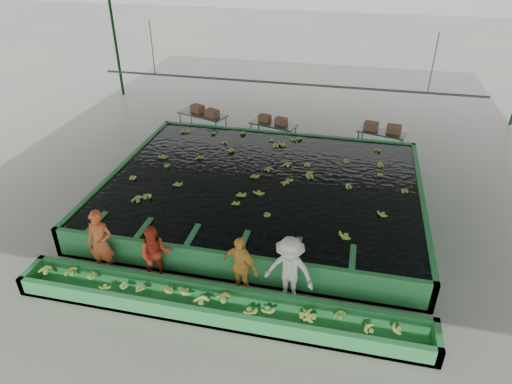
% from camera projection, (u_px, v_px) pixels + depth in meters
% --- Properties ---
extents(ground, '(80.00, 80.00, 0.00)m').
position_uv_depth(ground, '(252.00, 228.00, 13.88)').
color(ground, gray).
rests_on(ground, ground).
extents(shed_roof, '(20.00, 22.00, 0.04)m').
position_uv_depth(shed_roof, '(252.00, 64.00, 11.33)').
color(shed_roof, gray).
rests_on(shed_roof, shed_posts).
extents(shed_posts, '(20.00, 22.00, 5.00)m').
position_uv_depth(shed_posts, '(252.00, 154.00, 12.61)').
color(shed_posts, black).
rests_on(shed_posts, ground).
extents(flotation_tank, '(10.00, 8.00, 0.90)m').
position_uv_depth(flotation_tank, '(263.00, 191.00, 14.91)').
color(flotation_tank, '#2B8842').
rests_on(flotation_tank, ground).
extents(tank_water, '(9.70, 7.70, 0.00)m').
position_uv_depth(tank_water, '(263.00, 181.00, 14.71)').
color(tank_water, black).
rests_on(tank_water, flotation_tank).
extents(sorting_trough, '(10.00, 1.00, 0.50)m').
position_uv_depth(sorting_trough, '(217.00, 306.00, 10.73)').
color(sorting_trough, '#2B8842').
rests_on(sorting_trough, ground).
extents(cableway_rail, '(0.08, 0.08, 14.00)m').
position_uv_depth(cableway_rail, '(283.00, 83.00, 16.55)').
color(cableway_rail, '#59605B').
rests_on(cableway_rail, shed_roof).
extents(rail_hanger_left, '(0.04, 0.04, 2.00)m').
position_uv_depth(rail_hanger_left, '(152.00, 48.00, 16.99)').
color(rail_hanger_left, '#59605B').
rests_on(rail_hanger_left, shed_roof).
extents(rail_hanger_right, '(0.04, 0.04, 2.00)m').
position_uv_depth(rail_hanger_right, '(433.00, 64.00, 15.08)').
color(rail_hanger_right, '#59605B').
rests_on(rail_hanger_right, shed_roof).
extents(worker_a, '(0.72, 0.51, 1.89)m').
position_uv_depth(worker_a, '(101.00, 243.00, 11.69)').
color(worker_a, '#CB582B').
rests_on(worker_a, ground).
extents(worker_b, '(0.96, 0.85, 1.64)m').
position_uv_depth(worker_b, '(155.00, 255.00, 11.47)').
color(worker_b, red).
rests_on(worker_b, ground).
extents(worker_c, '(1.09, 0.76, 1.71)m').
position_uv_depth(worker_c, '(240.00, 266.00, 11.03)').
color(worker_c, gold).
rests_on(worker_c, ground).
extents(worker_d, '(1.31, 0.88, 1.87)m').
position_uv_depth(worker_d, '(289.00, 271.00, 10.76)').
color(worker_d, silver).
rests_on(worker_d, ground).
extents(packing_table_left, '(2.28, 1.47, 0.97)m').
position_uv_depth(packing_table_left, '(203.00, 124.00, 19.81)').
color(packing_table_left, '#59605B').
rests_on(packing_table_left, ground).
extents(packing_table_mid, '(2.06, 1.26, 0.88)m').
position_uv_depth(packing_table_mid, '(273.00, 133.00, 19.04)').
color(packing_table_mid, '#59605B').
rests_on(packing_table_mid, ground).
extents(packing_table_right, '(1.97, 1.18, 0.84)m').
position_uv_depth(packing_table_right, '(380.00, 141.00, 18.38)').
color(packing_table_right, '#59605B').
rests_on(packing_table_right, ground).
extents(box_stack_left, '(1.44, 0.98, 0.30)m').
position_uv_depth(box_stack_left, '(205.00, 114.00, 19.48)').
color(box_stack_left, brown).
rests_on(box_stack_left, packing_table_left).
extents(box_stack_mid, '(1.28, 0.66, 0.27)m').
position_uv_depth(box_stack_mid, '(273.00, 123.00, 18.90)').
color(box_stack_mid, brown).
rests_on(box_stack_mid, packing_table_mid).
extents(box_stack_right, '(1.50, 0.61, 0.31)m').
position_uv_depth(box_stack_right, '(382.00, 131.00, 18.21)').
color(box_stack_right, brown).
rests_on(box_stack_right, packing_table_right).
extents(floating_bananas, '(9.18, 6.26, 0.13)m').
position_uv_depth(floating_bananas, '(268.00, 169.00, 15.38)').
color(floating_bananas, '#9EC343').
rests_on(floating_bananas, tank_water).
extents(trough_bananas, '(8.51, 0.57, 0.11)m').
position_uv_depth(trough_bananas, '(217.00, 301.00, 10.66)').
color(trough_bananas, '#9EC343').
rests_on(trough_bananas, sorting_trough).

